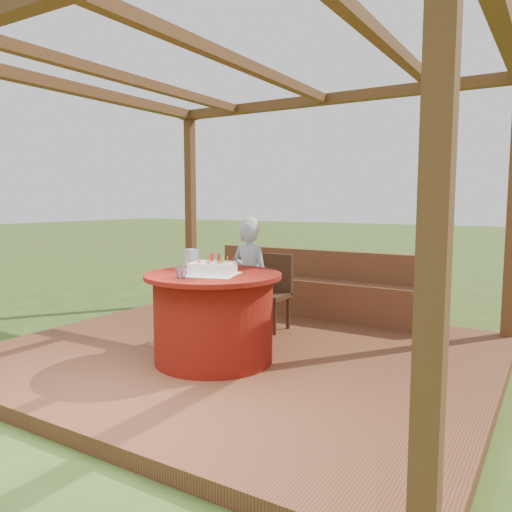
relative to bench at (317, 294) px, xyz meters
The scene contains 10 objects.
ground 1.76m from the bench, 90.00° to the right, with size 60.00×60.00×0.00m, color #334E1A.
deck 1.75m from the bench, 90.00° to the right, with size 4.50×4.00×0.12m, color brown.
pergola 2.65m from the bench, 90.00° to the right, with size 4.50×4.00×2.72m.
bench is the anchor object (origin of this frame).
table 2.15m from the bench, 90.74° to the right, with size 1.20×1.20×0.79m.
chair 0.91m from the bench, 99.15° to the right, with size 0.39×0.39×0.83m.
elderly_woman 1.37m from the bench, 97.40° to the right, with size 0.47×0.33×1.26m.
birthday_cake 2.30m from the bench, 89.40° to the right, with size 0.51×0.51×0.18m.
gift_bag 2.13m from the bench, 100.80° to the right, with size 0.13×0.08×0.18m, color pink.
drinking_glass 2.58m from the bench, 91.92° to the right, with size 0.10×0.10×0.10m, color white.
Camera 1 is at (2.55, -3.93, 1.54)m, focal length 35.00 mm.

